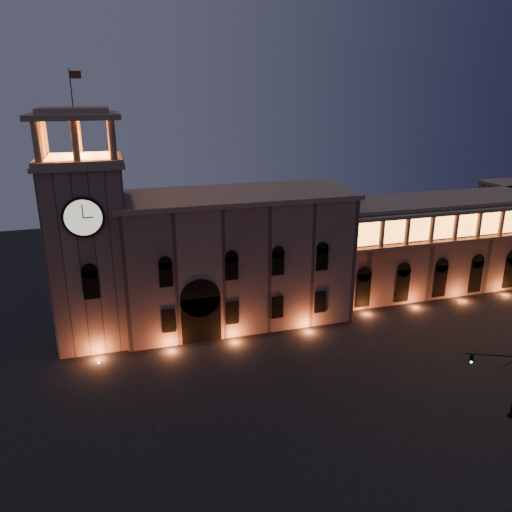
% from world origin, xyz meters
% --- Properties ---
extents(ground, '(160.00, 160.00, 0.00)m').
position_xyz_m(ground, '(0.00, 0.00, 0.00)').
color(ground, black).
rests_on(ground, ground).
extents(government_building, '(30.80, 12.80, 17.60)m').
position_xyz_m(government_building, '(-2.08, 21.93, 8.77)').
color(government_building, '#795B4F').
rests_on(government_building, ground).
extents(clock_tower, '(9.80, 9.80, 32.40)m').
position_xyz_m(clock_tower, '(-20.50, 20.98, 12.50)').
color(clock_tower, '#795B4F').
rests_on(clock_tower, ground).
extents(colonnade_wing, '(40.60, 11.50, 14.50)m').
position_xyz_m(colonnade_wing, '(32.00, 23.92, 7.33)').
color(colonnade_wing, brown).
rests_on(colonnade_wing, ground).
extents(traffic_light, '(4.90, 2.41, 7.30)m').
position_xyz_m(traffic_light, '(17.18, -7.20, 3.83)').
color(traffic_light, black).
rests_on(traffic_light, ground).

